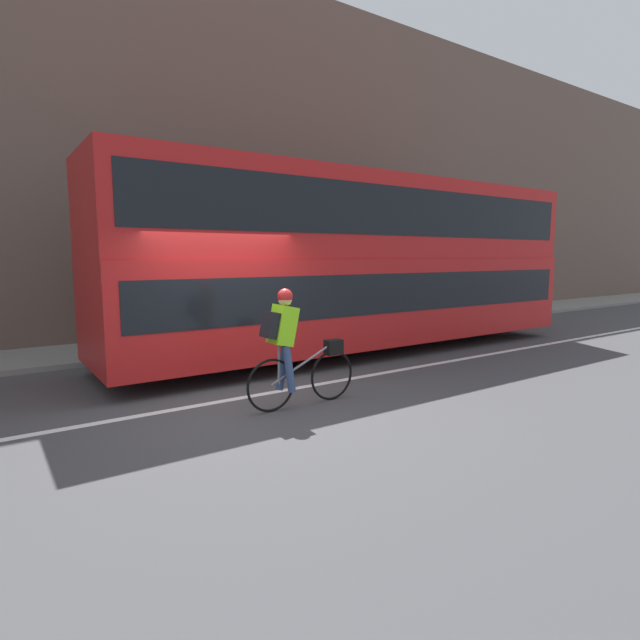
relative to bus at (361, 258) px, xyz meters
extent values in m
plane|color=#424244|center=(-3.77, -1.96, -2.10)|extent=(80.00, 80.00, 0.00)
cube|color=silver|center=(-3.77, -1.85, -2.10)|extent=(50.00, 0.14, 0.01)
cube|color=gray|center=(-3.77, 2.96, -2.05)|extent=(60.00, 2.34, 0.11)
cube|color=brown|center=(-3.77, 4.28, 2.71)|extent=(60.00, 0.30, 9.62)
cylinder|color=black|center=(3.46, 0.00, -1.62)|extent=(0.97, 0.30, 0.97)
cylinder|color=black|center=(-3.46, 0.00, -1.62)|extent=(0.97, 0.30, 0.97)
cube|color=#B21919|center=(0.00, 0.00, -0.91)|extent=(11.17, 2.43, 1.79)
cube|color=black|center=(0.00, 0.00, -0.70)|extent=(10.72, 2.45, 0.79)
cube|color=#B21919|center=(0.00, 0.00, 0.84)|extent=(11.17, 2.33, 1.72)
cube|color=black|center=(0.00, 0.00, 0.92)|extent=(10.72, 2.35, 0.96)
torus|color=black|center=(-2.73, -2.70, -1.73)|extent=(0.75, 0.04, 0.75)
torus|color=black|center=(-3.76, -2.70, -1.73)|extent=(0.75, 0.04, 0.75)
cylinder|color=slate|center=(-3.25, -2.70, -1.49)|extent=(1.05, 0.03, 0.51)
cylinder|color=slate|center=(-3.64, -2.70, -1.45)|extent=(0.03, 0.03, 0.55)
cube|color=black|center=(-2.70, -2.70, -1.30)|extent=(0.26, 0.16, 0.22)
cube|color=#8CE019|center=(-3.57, -2.70, -0.90)|extent=(0.37, 0.32, 0.58)
cube|color=black|center=(-3.77, -2.70, -0.88)|extent=(0.21, 0.26, 0.38)
cylinder|color=#384C7A|center=(-3.53, -2.61, -1.51)|extent=(0.22, 0.11, 0.67)
cylinder|color=#384C7A|center=(-3.53, -2.79, -1.51)|extent=(0.20, 0.11, 0.67)
sphere|color=tan|center=(-3.53, -2.70, -0.55)|extent=(0.19, 0.19, 0.19)
sphere|color=red|center=(-3.53, -2.70, -0.51)|extent=(0.21, 0.21, 0.21)
camera|label=1|loc=(-7.00, -8.59, 0.04)|focal=28.00mm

